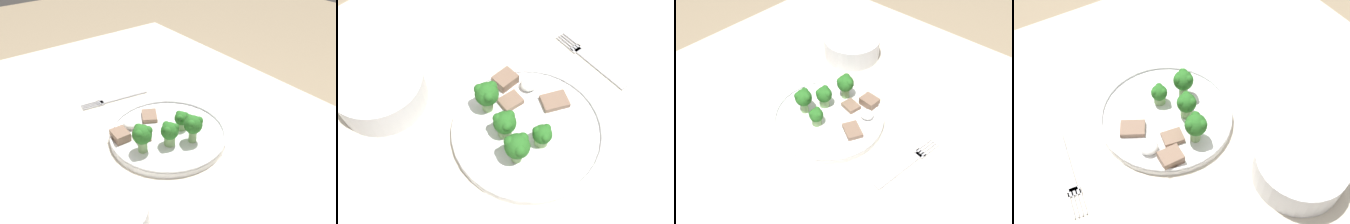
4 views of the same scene
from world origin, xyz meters
TOP-DOWN VIEW (x-y plane):
  - table at (0.00, 0.00)m, footprint 1.18×0.95m
  - dinner_plate at (-0.06, -0.06)m, footprint 0.26×0.26m
  - fork at (0.15, -0.04)m, footprint 0.04×0.18m
  - cream_bowl at (-0.19, 0.17)m, footprint 0.16×0.16m
  - broccoli_floret_near_rim_left at (-0.11, -0.08)m, footprint 0.04×0.04m
  - broccoli_floret_center_left at (-0.08, 0.02)m, footprint 0.04×0.04m
  - broccoli_floret_back_left at (-0.06, -0.09)m, footprint 0.03×0.03m
  - broccoli_floret_front_left at (-0.09, -0.04)m, footprint 0.04×0.04m
  - meat_slice_front_slice at (0.01, -0.06)m, footprint 0.06×0.05m
  - meat_slice_middle_slice at (-0.04, -0.00)m, footprint 0.04×0.04m
  - meat_slice_rear_slice at (-0.01, 0.04)m, footprint 0.04×0.03m
  - sauce_dollop at (0.01, 0.00)m, footprint 0.03×0.03m

SIDE VIEW (x-z plane):
  - table at x=0.00m, z-range 0.27..1.01m
  - fork at x=0.15m, z-range 0.74..0.74m
  - dinner_plate at x=-0.06m, z-range 0.74..0.76m
  - meat_slice_middle_slice at x=-0.04m, z-range 0.75..0.76m
  - meat_slice_front_slice at x=0.01m, z-range 0.75..0.76m
  - sauce_dollop at x=0.01m, z-range 0.75..0.77m
  - meat_slice_rear_slice at x=-0.01m, z-range 0.75..0.77m
  - cream_bowl at x=-0.19m, z-range 0.74..0.80m
  - broccoli_floret_back_left at x=-0.06m, z-range 0.75..0.80m
  - broccoli_floret_front_left at x=-0.09m, z-range 0.76..0.81m
  - broccoli_floret_center_left at x=-0.08m, z-range 0.76..0.82m
  - broccoli_floret_near_rim_left at x=-0.11m, z-range 0.76..0.82m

